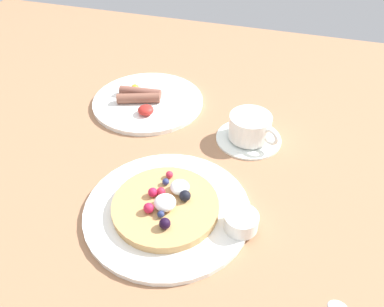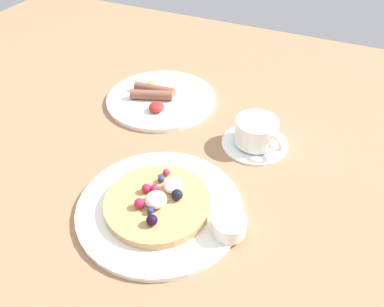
# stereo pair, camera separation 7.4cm
# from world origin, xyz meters

# --- Properties ---
(ground_plane) EXTENTS (1.91, 1.45, 0.03)m
(ground_plane) POSITION_xyz_m (0.00, 0.00, -0.01)
(ground_plane) COLOR #A0714F
(pancake_plate) EXTENTS (0.29, 0.29, 0.01)m
(pancake_plate) POSITION_xyz_m (0.03, -0.13, 0.01)
(pancake_plate) COLOR white
(pancake_plate) RESTS_ON ground_plane
(pancake_with_berries) EXTENTS (0.19, 0.19, 0.04)m
(pancake_with_berries) POSITION_xyz_m (0.03, -0.13, 0.02)
(pancake_with_berries) COLOR tan
(pancake_with_berries) RESTS_ON pancake_plate
(syrup_ramekin) EXTENTS (0.06, 0.06, 0.03)m
(syrup_ramekin) POSITION_xyz_m (0.16, -0.13, 0.03)
(syrup_ramekin) COLOR white
(syrup_ramekin) RESTS_ON pancake_plate
(breakfast_plate) EXTENTS (0.27, 0.27, 0.01)m
(breakfast_plate) POSITION_xyz_m (-0.14, 0.19, 0.01)
(breakfast_plate) COLOR white
(breakfast_plate) RESTS_ON ground_plane
(fried_breakfast) EXTENTS (0.12, 0.14, 0.03)m
(fried_breakfast) POSITION_xyz_m (-0.16, 0.18, 0.02)
(fried_breakfast) COLOR brown
(fried_breakfast) RESTS_ON breakfast_plate
(coffee_saucer) EXTENTS (0.14, 0.14, 0.01)m
(coffee_saucer) POSITION_xyz_m (0.13, 0.12, 0.00)
(coffee_saucer) COLOR white
(coffee_saucer) RESTS_ON ground_plane
(coffee_cup) EXTENTS (0.11, 0.09, 0.05)m
(coffee_cup) POSITION_xyz_m (0.13, 0.12, 0.04)
(coffee_cup) COLOR white
(coffee_cup) RESTS_ON coffee_saucer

